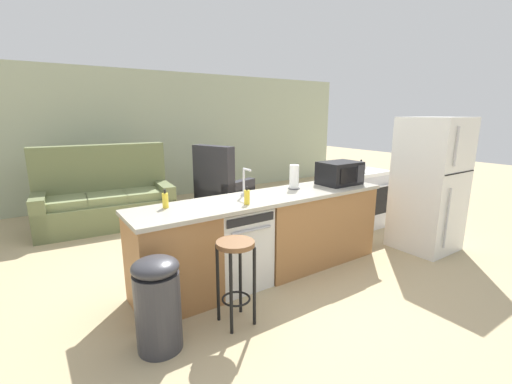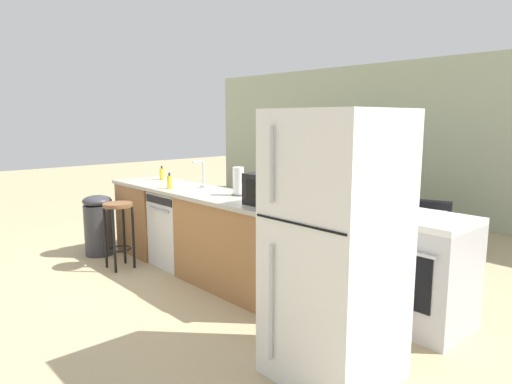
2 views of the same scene
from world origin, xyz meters
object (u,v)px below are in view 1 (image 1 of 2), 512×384
(bar_stool, at_px, (236,265))
(trash_bin, at_px, (158,303))
(soap_bottle, at_px, (247,197))
(armchair, at_px, (221,190))
(dishwasher, at_px, (236,246))
(paper_towel_roll, at_px, (294,177))
(refrigerator, at_px, (429,185))
(kettle, at_px, (361,167))
(stove_range, at_px, (359,198))
(microwave, at_px, (340,173))
(couch, at_px, (106,200))
(dish_soap_bottle, at_px, (165,200))

(bar_stool, relative_size, trash_bin, 1.00)
(soap_bottle, height_order, armchair, armchair)
(dishwasher, xyz_separation_m, paper_towel_roll, (0.87, 0.11, 0.62))
(refrigerator, distance_m, soap_bottle, 2.60)
(dishwasher, distance_m, soap_bottle, 0.58)
(armchair, bearing_deg, paper_towel_roll, -99.37)
(kettle, bearing_deg, soap_bottle, -166.06)
(kettle, bearing_deg, stove_range, 37.16)
(armchair, bearing_deg, microwave, -85.41)
(refrigerator, relative_size, couch, 0.83)
(microwave, distance_m, bar_stool, 2.02)
(refrigerator, bearing_deg, soap_bottle, 171.65)
(microwave, bearing_deg, armchair, 94.59)
(dishwasher, height_order, trash_bin, dishwasher)
(kettle, distance_m, bar_stool, 3.01)
(bar_stool, distance_m, armchair, 3.69)
(paper_towel_roll, relative_size, trash_bin, 0.38)
(microwave, height_order, couch, couch)
(microwave, distance_m, paper_towel_roll, 0.65)
(stove_range, distance_m, bar_stool, 3.17)
(couch, bearing_deg, trash_bin, -95.02)
(trash_bin, bearing_deg, microwave, 12.46)
(dish_soap_bottle, bearing_deg, couch, 90.89)
(soap_bottle, relative_size, trash_bin, 0.24)
(refrigerator, xyz_separation_m, armchair, (-1.31, 3.24, -0.51))
(trash_bin, bearing_deg, paper_towel_roll, 19.56)
(dish_soap_bottle, relative_size, kettle, 0.86)
(bar_stool, distance_m, trash_bin, 0.67)
(dish_soap_bottle, bearing_deg, refrigerator, -12.02)
(stove_range, height_order, trash_bin, stove_range)
(dishwasher, bearing_deg, dish_soap_bottle, 167.64)
(soap_bottle, bearing_deg, paper_towel_roll, 18.68)
(armchair, bearing_deg, couch, 174.23)
(paper_towel_roll, relative_size, kettle, 1.38)
(dishwasher, bearing_deg, armchair, 64.35)
(refrigerator, xyz_separation_m, soap_bottle, (-2.57, 0.38, 0.11))
(paper_towel_roll, bearing_deg, refrigerator, -20.78)
(couch, bearing_deg, paper_towel_roll, -60.54)
(stove_range, distance_m, microwave, 1.36)
(refrigerator, distance_m, kettle, 0.99)
(kettle, bearing_deg, dishwasher, -170.15)
(refrigerator, height_order, soap_bottle, refrigerator)
(armchair, bearing_deg, trash_bin, -125.32)
(dishwasher, xyz_separation_m, stove_range, (2.60, 0.55, 0.03))
(refrigerator, xyz_separation_m, trash_bin, (-3.61, -0.01, -0.48))
(microwave, bearing_deg, dish_soap_bottle, 176.13)
(dishwasher, distance_m, refrigerator, 2.69)
(microwave, relative_size, armchair, 0.42)
(bar_stool, bearing_deg, paper_towel_roll, 30.16)
(stove_range, xyz_separation_m, armchair, (-1.31, 2.14, -0.10))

